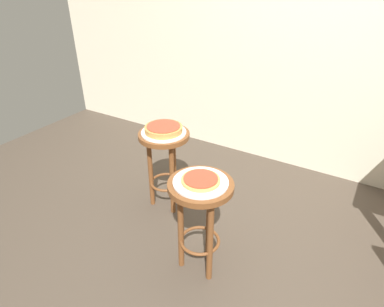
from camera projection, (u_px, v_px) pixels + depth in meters
ground_plane at (245, 296)px, 1.90m from camera, size 6.00×6.00×0.00m
stool_foreground at (200, 207)px, 1.87m from camera, size 0.37×0.37×0.63m
serving_plate_foreground at (201, 182)px, 1.79m from camera, size 0.31×0.31×0.01m
pizza_foreground at (201, 180)px, 1.78m from camera, size 0.22×0.22×0.02m
stool_middle at (165, 153)px, 2.42m from camera, size 0.37×0.37×0.63m
serving_plate_middle at (164, 132)px, 2.34m from camera, size 0.32×0.32×0.01m
pizza_middle at (164, 129)px, 2.32m from camera, size 0.27×0.27×0.05m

